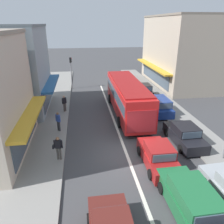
{
  "coord_description": "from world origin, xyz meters",
  "views": [
    {
      "loc": [
        -2.86,
        -12.46,
        8.35
      ],
      "look_at": [
        -0.3,
        4.86,
        1.2
      ],
      "focal_mm": 35.0,
      "sensor_mm": 36.0,
      "label": 1
    }
  ],
  "objects_px": {
    "pedestrian_with_handbag_near": "(58,147)",
    "sedan_adjacent_lane_lead": "(158,156)",
    "parked_sedan_kerb_second": "(185,135)",
    "parked_wagon_kerb_third": "(158,106)",
    "city_bus": "(127,95)",
    "traffic_light_downstreet": "(71,68)",
    "wagon_behind_bus_mid": "(191,201)",
    "pedestrian_browsing_midblock": "(58,120)",
    "pedestrian_far_walker": "(64,102)",
    "parked_hatchback_kerb_rear": "(143,91)"
  },
  "relations": [
    {
      "from": "sedan_adjacent_lane_lead",
      "to": "city_bus",
      "type": "bearing_deg",
      "value": 91.05
    },
    {
      "from": "sedan_adjacent_lane_lead",
      "to": "parked_hatchback_kerb_rear",
      "type": "height_order",
      "value": "parked_hatchback_kerb_rear"
    },
    {
      "from": "traffic_light_downstreet",
      "to": "pedestrian_browsing_midblock",
      "type": "bearing_deg",
      "value": -93.46
    },
    {
      "from": "parked_sedan_kerb_second",
      "to": "parked_wagon_kerb_third",
      "type": "relative_size",
      "value": 0.93
    },
    {
      "from": "traffic_light_downstreet",
      "to": "pedestrian_with_handbag_near",
      "type": "bearing_deg",
      "value": -91.56
    },
    {
      "from": "parked_wagon_kerb_third",
      "to": "wagon_behind_bus_mid",
      "type": "bearing_deg",
      "value": -102.74
    },
    {
      "from": "pedestrian_with_handbag_near",
      "to": "pedestrian_browsing_midblock",
      "type": "height_order",
      "value": "same"
    },
    {
      "from": "wagon_behind_bus_mid",
      "to": "parked_sedan_kerb_second",
      "type": "height_order",
      "value": "wagon_behind_bus_mid"
    },
    {
      "from": "sedan_adjacent_lane_lead",
      "to": "wagon_behind_bus_mid",
      "type": "xyz_separation_m",
      "value": [
        0.22,
        -3.85,
        0.08
      ]
    },
    {
      "from": "parked_hatchback_kerb_rear",
      "to": "parked_wagon_kerb_third",
      "type": "bearing_deg",
      "value": -89.95
    },
    {
      "from": "traffic_light_downstreet",
      "to": "pedestrian_with_handbag_near",
      "type": "xyz_separation_m",
      "value": [
        -0.47,
        -17.26,
        -1.79
      ]
    },
    {
      "from": "parked_sedan_kerb_second",
      "to": "pedestrian_browsing_midblock",
      "type": "bearing_deg",
      "value": 161.37
    },
    {
      "from": "city_bus",
      "to": "wagon_behind_bus_mid",
      "type": "distance_m",
      "value": 12.56
    },
    {
      "from": "parked_wagon_kerb_third",
      "to": "sedan_adjacent_lane_lead",
      "type": "bearing_deg",
      "value": -109.57
    },
    {
      "from": "pedestrian_with_handbag_near",
      "to": "pedestrian_browsing_midblock",
      "type": "distance_m",
      "value": 4.18
    },
    {
      "from": "city_bus",
      "to": "wagon_behind_bus_mid",
      "type": "bearing_deg",
      "value": -88.27
    },
    {
      "from": "sedan_adjacent_lane_lead",
      "to": "parked_sedan_kerb_second",
      "type": "relative_size",
      "value": 1.0
    },
    {
      "from": "wagon_behind_bus_mid",
      "to": "parked_sedan_kerb_second",
      "type": "bearing_deg",
      "value": 66.89
    },
    {
      "from": "city_bus",
      "to": "parked_wagon_kerb_third",
      "type": "relative_size",
      "value": 2.4
    },
    {
      "from": "parked_sedan_kerb_second",
      "to": "parked_wagon_kerb_third",
      "type": "bearing_deg",
      "value": 88.77
    },
    {
      "from": "traffic_light_downstreet",
      "to": "pedestrian_far_walker",
      "type": "bearing_deg",
      "value": -93.48
    },
    {
      "from": "city_bus",
      "to": "pedestrian_with_handbag_near",
      "type": "bearing_deg",
      "value": -129.56
    },
    {
      "from": "pedestrian_browsing_midblock",
      "to": "pedestrian_far_walker",
      "type": "bearing_deg",
      "value": 86.57
    },
    {
      "from": "wagon_behind_bus_mid",
      "to": "sedan_adjacent_lane_lead",
      "type": "bearing_deg",
      "value": 93.25
    },
    {
      "from": "wagon_behind_bus_mid",
      "to": "pedestrian_far_walker",
      "type": "xyz_separation_m",
      "value": [
        -6.47,
        13.65,
        0.32
      ]
    },
    {
      "from": "parked_hatchback_kerb_rear",
      "to": "pedestrian_far_walker",
      "type": "bearing_deg",
      "value": -156.64
    },
    {
      "from": "pedestrian_with_handbag_near",
      "to": "pedestrian_far_walker",
      "type": "height_order",
      "value": "same"
    },
    {
      "from": "city_bus",
      "to": "parked_hatchback_kerb_rear",
      "type": "xyz_separation_m",
      "value": [
        3.15,
        5.15,
        -1.17
      ]
    },
    {
      "from": "pedestrian_with_handbag_near",
      "to": "parked_wagon_kerb_third",
      "type": "bearing_deg",
      "value": 37.62
    },
    {
      "from": "parked_sedan_kerb_second",
      "to": "pedestrian_with_handbag_near",
      "type": "relative_size",
      "value": 2.59
    },
    {
      "from": "parked_sedan_kerb_second",
      "to": "pedestrian_with_handbag_near",
      "type": "bearing_deg",
      "value": -173.68
    },
    {
      "from": "pedestrian_browsing_midblock",
      "to": "traffic_light_downstreet",
      "type": "bearing_deg",
      "value": 86.54
    },
    {
      "from": "wagon_behind_bus_mid",
      "to": "pedestrian_browsing_midblock",
      "type": "distance_m",
      "value": 11.53
    },
    {
      "from": "parked_wagon_kerb_third",
      "to": "pedestrian_far_walker",
      "type": "relative_size",
      "value": 2.78
    },
    {
      "from": "city_bus",
      "to": "sedan_adjacent_lane_lead",
      "type": "distance_m",
      "value": 8.74
    },
    {
      "from": "pedestrian_browsing_midblock",
      "to": "pedestrian_far_walker",
      "type": "height_order",
      "value": "same"
    },
    {
      "from": "wagon_behind_bus_mid",
      "to": "parked_hatchback_kerb_rear",
      "type": "height_order",
      "value": "wagon_behind_bus_mid"
    },
    {
      "from": "parked_wagon_kerb_third",
      "to": "parked_hatchback_kerb_rear",
      "type": "height_order",
      "value": "parked_wagon_kerb_third"
    },
    {
      "from": "sedan_adjacent_lane_lead",
      "to": "pedestrian_browsing_midblock",
      "type": "xyz_separation_m",
      "value": [
        -6.51,
        5.51,
        0.4
      ]
    },
    {
      "from": "wagon_behind_bus_mid",
      "to": "parked_wagon_kerb_third",
      "type": "xyz_separation_m",
      "value": [
        2.78,
        12.28,
        0.0
      ]
    },
    {
      "from": "parked_wagon_kerb_third",
      "to": "parked_hatchback_kerb_rear",
      "type": "distance_m",
      "value": 5.37
    },
    {
      "from": "parked_sedan_kerb_second",
      "to": "traffic_light_downstreet",
      "type": "relative_size",
      "value": 1.01
    },
    {
      "from": "parked_hatchback_kerb_rear",
      "to": "traffic_light_downstreet",
      "type": "bearing_deg",
      "value": 151.07
    },
    {
      "from": "city_bus",
      "to": "pedestrian_with_handbag_near",
      "type": "height_order",
      "value": "city_bus"
    },
    {
      "from": "city_bus",
      "to": "traffic_light_downstreet",
      "type": "relative_size",
      "value": 2.59
    },
    {
      "from": "city_bus",
      "to": "pedestrian_browsing_midblock",
      "type": "height_order",
      "value": "city_bus"
    },
    {
      "from": "pedestrian_with_handbag_near",
      "to": "sedan_adjacent_lane_lead",
      "type": "bearing_deg",
      "value": -12.29
    },
    {
      "from": "wagon_behind_bus_mid",
      "to": "pedestrian_browsing_midblock",
      "type": "xyz_separation_m",
      "value": [
        -6.73,
        9.36,
        0.32
      ]
    },
    {
      "from": "parked_sedan_kerb_second",
      "to": "traffic_light_downstreet",
      "type": "height_order",
      "value": "traffic_light_downstreet"
    },
    {
      "from": "sedan_adjacent_lane_lead",
      "to": "parked_hatchback_kerb_rear",
      "type": "relative_size",
      "value": 1.13
    }
  ]
}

